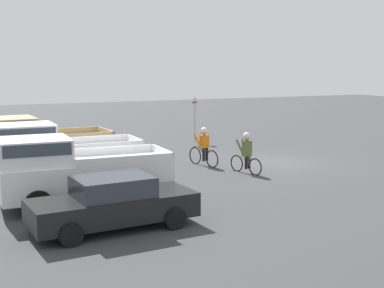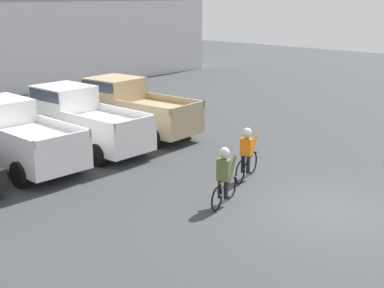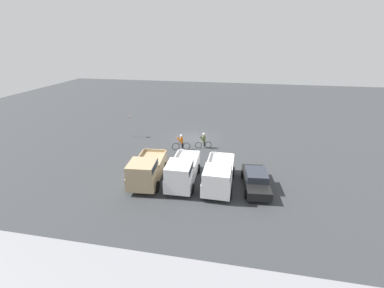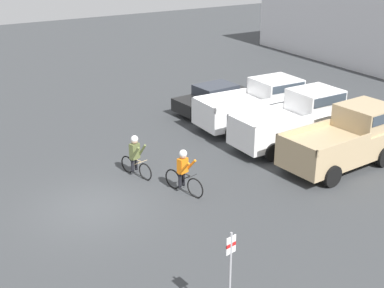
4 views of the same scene
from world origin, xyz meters
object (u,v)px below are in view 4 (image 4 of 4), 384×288
object	(u,v)px
sedan_0	(215,98)
cyclist_0	(183,171)
fire_lane_sign	(230,271)
pickup_truck_2	(347,137)
cyclist_1	(135,155)
pickup_truck_0	(256,103)
pickup_truck_1	(296,119)

from	to	relation	value
sedan_0	cyclist_0	size ratio (longest dim) A/B	2.53
fire_lane_sign	cyclist_0	bearing A→B (deg)	158.96
sedan_0	pickup_truck_2	world-z (taller)	pickup_truck_2
cyclist_1	fire_lane_sign	size ratio (longest dim) A/B	0.66
fire_lane_sign	pickup_truck_0	bearing A→B (deg)	140.30
sedan_0	pickup_truck_2	distance (m)	8.42
cyclist_1	sedan_0	bearing A→B (deg)	125.76
cyclist_0	fire_lane_sign	bearing A→B (deg)	-21.04
sedan_0	cyclist_1	bearing A→B (deg)	-54.24
sedan_0	pickup_truck_0	bearing A→B (deg)	10.13
pickup_truck_1	cyclist_0	distance (m)	6.78
pickup_truck_0	cyclist_0	xyz separation A→B (m)	(4.36, -6.56, -0.26)
pickup_truck_1	cyclist_0	world-z (taller)	pickup_truck_1
pickup_truck_2	pickup_truck_1	bearing A→B (deg)	-173.98
sedan_0	fire_lane_sign	world-z (taller)	fire_lane_sign
pickup_truck_1	pickup_truck_2	xyz separation A→B (m)	(2.77, 0.29, 0.00)
pickup_truck_2	cyclist_1	xyz separation A→B (m)	(-3.37, -7.75, -0.31)
pickup_truck_0	pickup_truck_2	world-z (taller)	pickup_truck_2
pickup_truck_1	cyclist_0	size ratio (longest dim) A/B	2.85
cyclist_0	fire_lane_sign	distance (m)	7.10
sedan_0	pickup_truck_1	xyz separation A→B (m)	(5.59, 0.53, 0.48)
pickup_truck_2	fire_lane_sign	xyz separation A→B (m)	(5.40, -9.42, 0.35)
pickup_truck_1	pickup_truck_2	size ratio (longest dim) A/B	1.00
pickup_truck_1	cyclist_0	bearing A→B (deg)	-76.56
sedan_0	pickup_truck_0	world-z (taller)	pickup_truck_0
sedan_0	pickup_truck_1	distance (m)	5.64
pickup_truck_0	cyclist_1	world-z (taller)	pickup_truck_0
sedan_0	cyclist_0	xyz separation A→B (m)	(7.17, -6.06, 0.16)
pickup_truck_0	cyclist_1	size ratio (longest dim) A/B	3.07
cyclist_0	fire_lane_sign	size ratio (longest dim) A/B	0.71
sedan_0	pickup_truck_1	bearing A→B (deg)	5.39
pickup_truck_2	cyclist_1	distance (m)	8.46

